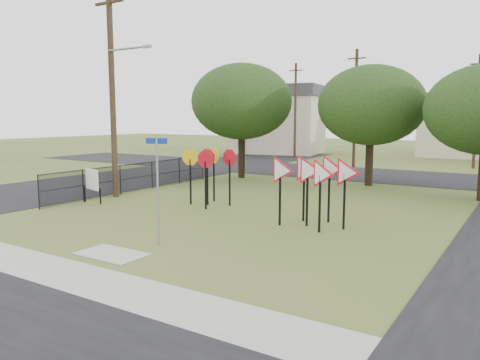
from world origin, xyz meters
name	(u,v)px	position (x,y,z in m)	size (l,w,h in m)	color
ground	(167,236)	(0.00, 0.00, 0.00)	(140.00, 140.00, 0.00)	#475A21
sidewalk	(57,271)	(0.00, -4.20, 0.01)	(30.00, 1.60, 0.02)	#9D9D94
planting_strip	(12,286)	(0.00, -5.40, 0.01)	(30.00, 0.80, 0.02)	#475A21
street_left	(130,178)	(-12.00, 10.00, 0.01)	(8.00, 50.00, 0.02)	black
street_far	(362,174)	(0.00, 20.00, 0.01)	(60.00, 8.00, 0.02)	black
curb_pad	(111,254)	(0.00, -2.40, 0.01)	(2.00, 1.20, 0.02)	#9D9D94
street_name_sign	(158,185)	(0.45, -0.90, 1.86)	(0.64, 0.25, 3.27)	gray
stop_sign_cluster	(209,163)	(-2.11, 5.22, 1.87)	(2.39, 1.94, 2.52)	black
yield_sign_cluster	(314,174)	(3.43, 3.97, 1.89)	(3.30, 1.94, 2.58)	black
info_board	(92,181)	(-6.88, 2.71, 1.04)	(1.21, 0.38, 1.57)	black
utility_pole_main	(113,89)	(-7.24, 4.50, 5.21)	(3.55, 0.33, 10.00)	#3E2E1C
far_pole_a	(355,108)	(-2.00, 24.00, 4.60)	(1.40, 0.24, 9.00)	#3E2E1C
far_pole_b	(477,111)	(6.00, 28.00, 4.35)	(1.40, 0.24, 8.50)	#3E2E1C
far_pole_c	(295,110)	(-10.00, 30.00, 4.60)	(1.40, 0.24, 9.00)	#3E2E1C
fence_run	(137,177)	(-7.60, 6.25, 0.78)	(0.05, 11.55, 1.50)	black
house_left	(278,119)	(-14.00, 34.00, 3.65)	(10.58, 8.88, 7.20)	beige
house_mid	(467,125)	(4.00, 40.00, 3.15)	(8.40, 8.40, 6.20)	beige
tree_near_left	(242,102)	(-6.00, 14.00, 4.86)	(6.40, 6.40, 7.27)	black
tree_near_mid	(371,105)	(2.00, 15.00, 4.54)	(6.00, 6.00, 6.80)	black
tree_far_left	(243,104)	(-16.00, 30.00, 5.17)	(6.80, 6.80, 7.73)	black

